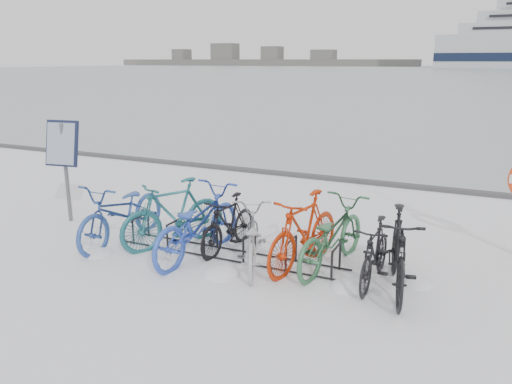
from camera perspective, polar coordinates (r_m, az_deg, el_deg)
name	(u,v)px	position (r m, az deg, el deg)	size (l,w,h in m)	color
ground	(230,256)	(8.34, -3.01, -7.27)	(900.00, 900.00, 0.00)	white
ice_sheet	(480,71)	(161.89, 24.19, 12.48)	(400.00, 298.00, 0.02)	#9FABB3
quay_edge	(332,178)	(13.58, 8.67, 1.54)	(400.00, 0.25, 0.10)	#3F3F42
bike_rack	(230,245)	(8.27, -3.03, -6.11)	(4.00, 0.48, 0.46)	black
info_board	(63,150)	(10.41, -21.21, 4.54)	(0.71, 0.35, 2.02)	#595B5E
shoreline	(253,61)	(294.93, -0.36, 14.78)	(180.00, 12.00, 9.50)	#4B4B4B
bike_0	(123,210)	(9.08, -15.01, -2.01)	(0.77, 2.22, 1.16)	#29478F
bike_1	(174,212)	(8.73, -9.39, -2.24)	(0.57, 2.00, 1.20)	#1E5C63
bike_2	(197,221)	(8.19, -6.72, -3.36)	(0.79, 2.26, 1.18)	#2B4AB5
bike_3	(228,222)	(8.46, -3.19, -3.42)	(0.46, 1.62, 0.98)	black
bike_4	(251,236)	(7.79, -0.58, -5.09)	(0.64, 1.83, 0.96)	#9EA1A6
bike_5	(304,229)	(7.78, 5.51, -4.26)	(0.56, 1.99, 1.20)	#B82807
bike_6	(331,233)	(7.82, 8.61, -4.65)	(0.73, 2.09, 1.09)	#316641
bike_7	(375,251)	(7.41, 13.44, -6.56)	(0.45, 1.61, 0.97)	black
bike_8	(398,250)	(7.23, 15.96, -6.36)	(0.56, 1.97, 1.19)	black
snow_drifts	(252,268)	(7.86, -0.52, -8.68)	(5.48, 2.11, 0.20)	white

